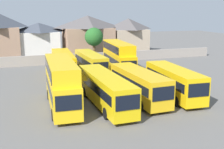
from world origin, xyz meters
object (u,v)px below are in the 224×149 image
Objects in this scene: bus_3 at (139,84)px; bus_4 at (174,81)px; bus_1 at (62,82)px; bus_2 at (105,88)px; house_terrace_right at (88,35)px; tree_behind_wall at (94,37)px; bus_5 at (63,63)px; bus_7 at (119,56)px; house_terrace_far_right at (128,35)px; bus_6 at (91,63)px; house_terrace_left at (0,36)px; house_terrace_centre at (39,39)px.

bus_3 is 1.03× the size of bus_4.
bus_1 is 4.46m from bus_2.
house_terrace_right is (6.17, 33.63, 2.43)m from bus_2.
bus_1 is 1.03× the size of bus_4.
house_terrace_right reaches higher than tree_behind_wall.
bus_5 is 8.63m from bus_7.
house_terrace_far_right is (17.60, 19.11, 1.93)m from bus_5.
bus_6 is at bearing -174.75° from bus_3.
house_terrace_left is 17.87m from house_terrace_right.
house_terrace_right is at bearing -5.60° from house_terrace_centre.
bus_3 reaches higher than bus_6.
bus_3 is (8.31, -0.14, -0.84)m from bus_1.
house_terrace_centre is at bearing 4.73° from house_terrace_left.
bus_6 is 0.99× the size of bus_7.
house_terrace_centre reaches higher than tree_behind_wall.
house_terrace_left is at bearing -165.33° from bus_1.
house_terrace_far_right is at bearing -0.96° from house_terrace_left.
house_terrace_right is (2.17, 33.05, 2.42)m from bus_3.
bus_2 is at bearing -9.91° from bus_6.
house_terrace_centre is (7.65, 0.63, -1.04)m from house_terrace_left.
house_terrace_far_right is (19.79, 32.81, 1.23)m from bus_1.
bus_6 is at bearing -125.12° from house_terrace_far_right.
house_terrace_left reaches higher than bus_6.
bus_3 is at bearing -89.82° from bus_4.
bus_4 is at bearing 10.63° from bus_7.
bus_7 is 22.88m from house_terrace_centre.
bus_2 is at bearing 11.19° from bus_5.
bus_6 is at bearing -102.24° from house_terrace_right.
tree_behind_wall is (9.83, -7.73, 0.89)m from house_terrace_centre.
bus_3 is at bearing -109.19° from house_terrace_far_right.
tree_behind_wall is (3.80, 12.53, 2.58)m from bus_6.
bus_7 is at bearing 153.52° from bus_2.
bus_7 is at bearing -86.89° from tree_behind_wall.
bus_4 is 1.62× the size of tree_behind_wall.
house_terrace_far_right is (11.47, 32.96, 2.07)m from bus_3.
house_terrace_left is at bearing -175.27° from house_terrace_centre.
bus_4 is 33.95m from house_terrace_far_right.
house_terrace_right reaches higher than bus_1.
house_terrace_centre is 10.28m from house_terrace_right.
house_terrace_right is at bearing -174.33° from bus_4.
bus_2 is at bearing -114.77° from house_terrace_far_right.
bus_1 is at bearing -111.11° from tree_behind_wall.
bus_2 is 36.99m from house_terrace_far_right.
bus_5 is (-6.13, 13.85, 0.13)m from bus_3.
bus_2 is 1.50× the size of house_terrace_far_right.
house_terrace_right is (10.49, 32.90, 1.58)m from bus_1.
bus_2 is at bearing -84.79° from bus_3.
bus_7 is 19.37m from house_terrace_right.
house_terrace_left is at bearing -157.88° from bus_3.
house_terrace_centre is 1.04× the size of house_terrace_far_right.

